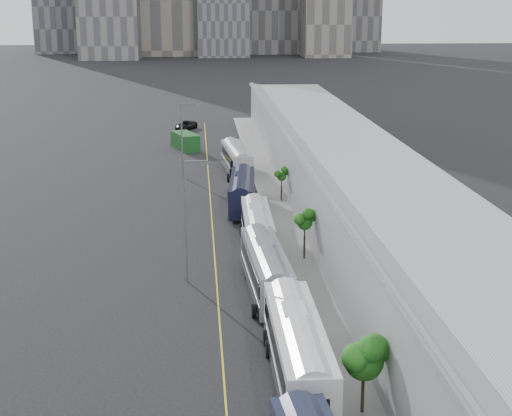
{
  "coord_description": "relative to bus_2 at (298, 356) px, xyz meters",
  "views": [
    {
      "loc": [
        -2.76,
        -6.44,
        21.44
      ],
      "look_at": [
        2.46,
        62.92,
        3.0
      ],
      "focal_mm": 55.0,
      "sensor_mm": 36.0,
      "label": 1
    }
  ],
  "objects": [
    {
      "name": "tree_3",
      "position": [
        3.58,
        42.1,
        1.17
      ],
      "size": [
        1.0,
        1.0,
        3.5
      ],
      "color": "black",
      "rests_on": "ground"
    },
    {
      "name": "street_lamp_far",
      "position": [
        -7.27,
        55.43,
        3.66
      ],
      "size": [
        2.04,
        0.22,
        9.33
      ],
      "color": "#59595E",
      "rests_on": "ground"
    },
    {
      "name": "bus_5",
      "position": [
        -0.9,
        39.57,
        -0.18
      ],
      "size": [
        3.48,
        12.46,
        3.6
      ],
      "rotation": [
        0.0,
        0.0,
        -0.08
      ],
      "color": "black",
      "rests_on": "ground"
    },
    {
      "name": "tree_2",
      "position": [
        3.41,
        22.18,
        1.74
      ],
      "size": [
        1.34,
        1.34,
        4.19
      ],
      "color": "black",
      "rests_on": "ground"
    },
    {
      "name": "bus_3",
      "position": [
        -0.53,
        14.43,
        -0.13
      ],
      "size": [
        3.13,
        12.8,
        3.71
      ],
      "rotation": [
        0.0,
        0.0,
        0.04
      ],
      "color": "slate",
      "rests_on": "ground"
    },
    {
      "name": "bus_2",
      "position": [
        0.0,
        0.0,
        0.0
      ],
      "size": [
        3.05,
        13.76,
        4.02
      ],
      "rotation": [
        0.0,
        0.0,
        -0.0
      ],
      "color": "silver",
      "rests_on": "ground"
    },
    {
      "name": "bus_4",
      "position": [
        -0.34,
        25.86,
        -0.21
      ],
      "size": [
        2.72,
        12.13,
        3.53
      ],
      "rotation": [
        0.0,
        0.0,
        -0.02
      ],
      "color": "silver",
      "rests_on": "ground"
    },
    {
      "name": "shipping_container",
      "position": [
        -7.34,
        74.56,
        -0.48
      ],
      "size": [
        4.51,
        6.93,
        2.43
      ],
      "primitive_type": "cube",
      "rotation": [
        0.0,
        0.0,
        0.33
      ],
      "color": "#144318",
      "rests_on": "ground"
    },
    {
      "name": "suv",
      "position": [
        -7.46,
        93.01,
        -0.96
      ],
      "size": [
        4.27,
        5.83,
        1.47
      ],
      "primitive_type": "imported",
      "rotation": [
        0.0,
        0.0,
        -0.39
      ],
      "color": "black",
      "rests_on": "ground"
    },
    {
      "name": "street_lamp_near",
      "position": [
        -6.37,
        17.57,
        3.88
      ],
      "size": [
        2.04,
        0.22,
        9.74
      ],
      "color": "#59595E",
      "rests_on": "ground"
    },
    {
      "name": "tree_1",
      "position": [
        3.03,
        -3.74,
        1.69
      ],
      "size": [
        2.11,
        2.11,
        4.46
      ],
      "color": "black",
      "rests_on": "ground"
    },
    {
      "name": "sidewalk",
      "position": [
        6.28,
        20.46,
        -1.64
      ],
      "size": [
        10.0,
        170.0,
        0.12
      ],
      "primitive_type": "cube",
      "color": "gray",
      "rests_on": "ground"
    },
    {
      "name": "depot",
      "position": [
        10.27,
        20.46,
        1.82
      ],
      "size": [
        12.45,
        160.4,
        7.2
      ],
      "color": "gray",
      "rests_on": "ground"
    },
    {
      "name": "lane_line",
      "position": [
        -4.22,
        20.46,
        -1.69
      ],
      "size": [
        0.12,
        160.0,
        0.02
      ],
      "primitive_type": "cube",
      "color": "gold",
      "rests_on": "ground"
    },
    {
      "name": "bus_6",
      "position": [
        -0.6,
        57.04,
        -0.15
      ],
      "size": [
        3.57,
        12.71,
        3.67
      ],
      "rotation": [
        0.0,
        0.0,
        0.08
      ],
      "color": "#B5B4B7",
      "rests_on": "ground"
    }
  ]
}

